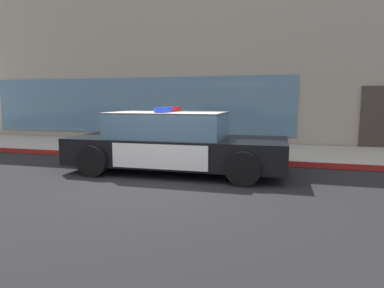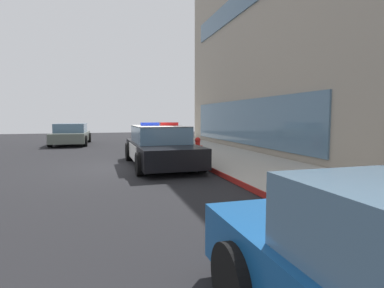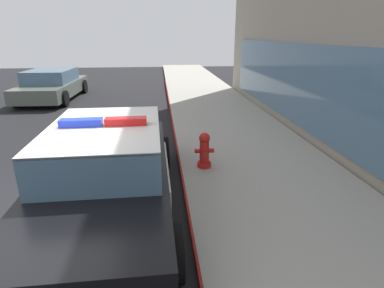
# 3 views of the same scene
# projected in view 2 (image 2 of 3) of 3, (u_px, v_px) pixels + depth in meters

# --- Properties ---
(ground) EXTENTS (48.00, 48.00, 0.00)m
(ground) POSITION_uv_depth(u_px,v_px,m) (127.00, 168.00, 10.11)
(ground) COLOR black
(sidewalk) EXTENTS (48.00, 3.29, 0.15)m
(sidewalk) POSITION_uv_depth(u_px,v_px,m) (239.00, 161.00, 11.25)
(sidewalk) COLOR #A39E93
(sidewalk) RESTS_ON ground
(curb_red_paint) EXTENTS (28.80, 0.04, 0.14)m
(curb_red_paint) POSITION_uv_depth(u_px,v_px,m) (196.00, 163.00, 10.78)
(curb_red_paint) COLOR maroon
(curb_red_paint) RESTS_ON ground
(storefront_building) EXTENTS (20.48, 12.05, 9.98)m
(storefront_building) POSITION_uv_depth(u_px,v_px,m) (384.00, 45.00, 13.96)
(storefront_building) COLOR gray
(storefront_building) RESTS_ON ground
(police_cruiser) EXTENTS (4.94, 2.15, 1.49)m
(police_cruiser) POSITION_uv_depth(u_px,v_px,m) (160.00, 146.00, 10.55)
(police_cruiser) COLOR black
(police_cruiser) RESTS_ON ground
(fire_hydrant) EXTENTS (0.34, 0.39, 0.73)m
(fire_hydrant) POSITION_uv_depth(u_px,v_px,m) (198.00, 147.00, 12.19)
(fire_hydrant) COLOR red
(fire_hydrant) RESTS_ON sidewalk
(car_far_lane) EXTENTS (4.69, 2.20, 1.29)m
(car_far_lane) POSITION_uv_depth(u_px,v_px,m) (71.00, 134.00, 18.67)
(car_far_lane) COLOR #596056
(car_far_lane) RESTS_ON ground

